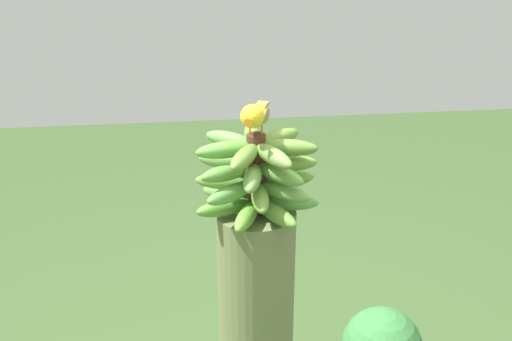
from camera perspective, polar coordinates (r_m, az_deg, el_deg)
banana_bunch at (r=1.57m, az=-0.00°, el=-0.37°), size 0.33×0.33×0.22m
perched_bird at (r=1.50m, az=-0.13°, el=5.20°), size 0.21×0.09×0.09m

